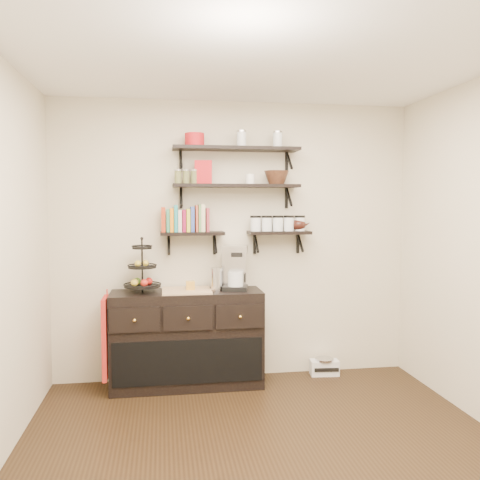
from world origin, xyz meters
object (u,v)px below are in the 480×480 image
at_px(sideboard, 187,339).
at_px(coffee_maker, 235,268).
at_px(radio, 324,367).
at_px(fruit_stand, 143,274).

bearing_deg(sideboard, coffee_maker, 3.62).
bearing_deg(radio, coffee_maker, -170.58).
relative_size(coffee_maker, radio, 1.46).
height_order(sideboard, coffee_maker, coffee_maker).
xyz_separation_m(sideboard, coffee_maker, (0.46, 0.03, 0.65)).
relative_size(sideboard, coffee_maker, 3.30).
xyz_separation_m(sideboard, fruit_stand, (-0.40, 0.00, 0.62)).
relative_size(fruit_stand, coffee_maker, 1.15).
bearing_deg(fruit_stand, sideboard, -0.49).
distance_m(sideboard, coffee_maker, 0.80).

